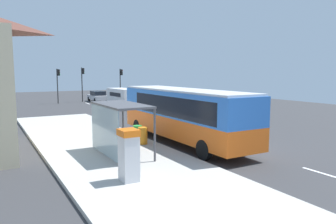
{
  "coord_description": "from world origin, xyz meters",
  "views": [
    {
      "loc": [
        -11.81,
        -14.0,
        4.19
      ],
      "look_at": [
        -1.0,
        4.96,
        1.5
      ],
      "focal_mm": 34.61,
      "sensor_mm": 36.0,
      "label": 1
    }
  ],
  "objects_px": {
    "recycling_bin_orange": "(143,136)",
    "traffic_light_median": "(83,79)",
    "white_van": "(123,97)",
    "recycling_bin_green": "(138,134)",
    "sedan_near": "(98,96)",
    "traffic_light_near_side": "(121,80)",
    "bus_shelter": "(115,116)",
    "bus": "(183,112)",
    "ticket_machine": "(129,155)",
    "traffic_light_far_side": "(58,80)"
  },
  "relations": [
    {
      "from": "recycling_bin_orange",
      "to": "traffic_light_median",
      "type": "distance_m",
      "value": 29.98
    },
    {
      "from": "white_van",
      "to": "recycling_bin_green",
      "type": "xyz_separation_m",
      "value": [
        -6.4,
        -18.18,
        -0.69
      ]
    },
    {
      "from": "recycling_bin_orange",
      "to": "sedan_near",
      "type": "bearing_deg",
      "value": 77.3
    },
    {
      "from": "traffic_light_near_side",
      "to": "bus_shelter",
      "type": "bearing_deg",
      "value": -111.99
    },
    {
      "from": "bus",
      "to": "ticket_machine",
      "type": "bearing_deg",
      "value": -137.33
    },
    {
      "from": "sedan_near",
      "to": "recycling_bin_orange",
      "type": "relative_size",
      "value": 4.65
    },
    {
      "from": "bus",
      "to": "traffic_light_far_side",
      "type": "distance_m",
      "value": 29.0
    },
    {
      "from": "white_van",
      "to": "recycling_bin_green",
      "type": "distance_m",
      "value": 19.29
    },
    {
      "from": "recycling_bin_orange",
      "to": "traffic_light_near_side",
      "type": "height_order",
      "value": "traffic_light_near_side"
    },
    {
      "from": "ticket_machine",
      "to": "recycling_bin_green",
      "type": "xyz_separation_m",
      "value": [
        3.1,
        6.08,
        -0.52
      ]
    },
    {
      "from": "sedan_near",
      "to": "bus_shelter",
      "type": "xyz_separation_m",
      "value": [
        -8.71,
        -30.45,
        1.31
      ]
    },
    {
      "from": "traffic_light_far_side",
      "to": "traffic_light_median",
      "type": "distance_m",
      "value": 3.59
    },
    {
      "from": "traffic_light_near_side",
      "to": "traffic_light_median",
      "type": "distance_m",
      "value": 5.35
    },
    {
      "from": "white_van",
      "to": "recycling_bin_orange",
      "type": "xyz_separation_m",
      "value": [
        -6.4,
        -18.88,
        -0.69
      ]
    },
    {
      "from": "traffic_light_far_side",
      "to": "bus_shelter",
      "type": "xyz_separation_m",
      "value": [
        -3.32,
        -30.32,
        -1.01
      ]
    },
    {
      "from": "sedan_near",
      "to": "bus_shelter",
      "type": "bearing_deg",
      "value": -105.97
    },
    {
      "from": "sedan_near",
      "to": "traffic_light_far_side",
      "type": "xyz_separation_m",
      "value": [
        -5.4,
        -0.13,
        2.32
      ]
    },
    {
      "from": "traffic_light_far_side",
      "to": "white_van",
      "type": "bearing_deg",
      "value": -61.69
    },
    {
      "from": "white_van",
      "to": "traffic_light_near_side",
      "type": "xyz_separation_m",
      "value": [
        3.3,
        9.03,
        1.78
      ]
    },
    {
      "from": "traffic_light_far_side",
      "to": "recycling_bin_green",
      "type": "bearing_deg",
      "value": -92.26
    },
    {
      "from": "traffic_light_near_side",
      "to": "bus_shelter",
      "type": "distance_m",
      "value": 31.85
    },
    {
      "from": "bus",
      "to": "bus_shelter",
      "type": "height_order",
      "value": "bus"
    },
    {
      "from": "traffic_light_near_side",
      "to": "ticket_machine",
      "type": "bearing_deg",
      "value": -111.03
    },
    {
      "from": "traffic_light_far_side",
      "to": "sedan_near",
      "type": "bearing_deg",
      "value": 1.41
    },
    {
      "from": "traffic_light_median",
      "to": "recycling_bin_orange",
      "type": "bearing_deg",
      "value": -98.86
    },
    {
      "from": "traffic_light_near_side",
      "to": "traffic_light_median",
      "type": "bearing_deg",
      "value": 162.59
    },
    {
      "from": "bus",
      "to": "traffic_light_median",
      "type": "xyz_separation_m",
      "value": [
        2.11,
        29.74,
        1.39
      ]
    },
    {
      "from": "ticket_machine",
      "to": "recycling_bin_green",
      "type": "bearing_deg",
      "value": 62.99
    },
    {
      "from": "sedan_near",
      "to": "recycling_bin_green",
      "type": "bearing_deg",
      "value": -103.0
    },
    {
      "from": "traffic_light_median",
      "to": "recycling_bin_green",
      "type": "bearing_deg",
      "value": -99.07
    },
    {
      "from": "ticket_machine",
      "to": "white_van",
      "type": "bearing_deg",
      "value": 68.62
    },
    {
      "from": "bus",
      "to": "traffic_light_median",
      "type": "height_order",
      "value": "traffic_light_median"
    },
    {
      "from": "traffic_light_far_side",
      "to": "recycling_bin_orange",
      "type": "bearing_deg",
      "value": -92.2
    },
    {
      "from": "white_van",
      "to": "traffic_light_median",
      "type": "distance_m",
      "value": 10.95
    },
    {
      "from": "ticket_machine",
      "to": "sedan_near",
      "type": "bearing_deg",
      "value": 74.33
    },
    {
      "from": "ticket_machine",
      "to": "recycling_bin_green",
      "type": "height_order",
      "value": "ticket_machine"
    },
    {
      "from": "recycling_bin_green",
      "to": "bus_shelter",
      "type": "bearing_deg",
      "value": -133.88
    },
    {
      "from": "recycling_bin_green",
      "to": "traffic_light_median",
      "type": "height_order",
      "value": "traffic_light_median"
    },
    {
      "from": "bus",
      "to": "white_van",
      "type": "distance_m",
      "value": 19.51
    },
    {
      "from": "recycling_bin_orange",
      "to": "traffic_light_near_side",
      "type": "relative_size",
      "value": 0.2
    },
    {
      "from": "bus",
      "to": "ticket_machine",
      "type": "relative_size",
      "value": 5.68
    },
    {
      "from": "bus",
      "to": "sedan_near",
      "type": "bearing_deg",
      "value": 82.14
    },
    {
      "from": "ticket_machine",
      "to": "bus_shelter",
      "type": "xyz_separation_m",
      "value": [
        0.89,
        3.78,
        0.93
      ]
    },
    {
      "from": "traffic_light_far_side",
      "to": "bus_shelter",
      "type": "height_order",
      "value": "traffic_light_far_side"
    },
    {
      "from": "bus",
      "to": "traffic_light_median",
      "type": "bearing_deg",
      "value": 85.94
    },
    {
      "from": "bus",
      "to": "traffic_light_far_side",
      "type": "xyz_separation_m",
      "value": [
        -1.38,
        28.94,
        1.26
      ]
    },
    {
      "from": "traffic_light_far_side",
      "to": "ticket_machine",
      "type": "bearing_deg",
      "value": -97.03
    },
    {
      "from": "ticket_machine",
      "to": "traffic_light_near_side",
      "type": "distance_m",
      "value": 35.72
    },
    {
      "from": "sedan_near",
      "to": "recycling_bin_orange",
      "type": "distance_m",
      "value": 29.57
    },
    {
      "from": "sedan_near",
      "to": "traffic_light_near_side",
      "type": "xyz_separation_m",
      "value": [
        3.2,
        -0.93,
        2.33
      ]
    }
  ]
}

